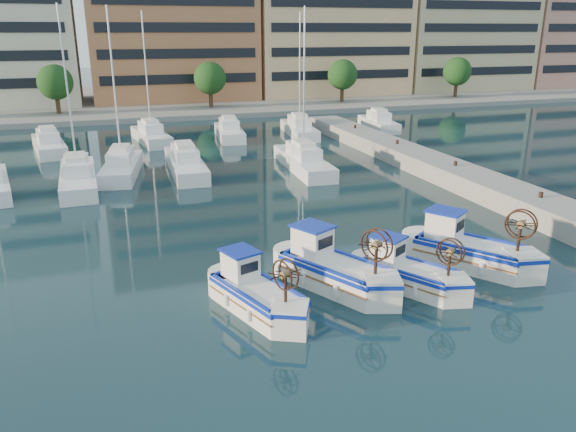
{
  "coord_description": "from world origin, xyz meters",
  "views": [
    {
      "loc": [
        -9.55,
        -17.61,
        9.98
      ],
      "look_at": [
        -1.48,
        6.49,
        1.5
      ],
      "focal_mm": 35.0,
      "sensor_mm": 36.0,
      "label": 1
    }
  ],
  "objects_px": {
    "fishing_boat_b": "(333,268)",
    "fishing_boat_c": "(407,271)",
    "fishing_boat_d": "(468,248)",
    "fishing_boat_a": "(256,292)"
  },
  "relations": [
    {
      "from": "fishing_boat_b",
      "to": "fishing_boat_a",
      "type": "bearing_deg",
      "value": 168.02
    },
    {
      "from": "fishing_boat_a",
      "to": "fishing_boat_c",
      "type": "height_order",
      "value": "fishing_boat_a"
    },
    {
      "from": "fishing_boat_b",
      "to": "fishing_boat_c",
      "type": "height_order",
      "value": "fishing_boat_b"
    },
    {
      "from": "fishing_boat_c",
      "to": "fishing_boat_d",
      "type": "bearing_deg",
      "value": -14.61
    },
    {
      "from": "fishing_boat_d",
      "to": "fishing_boat_a",
      "type": "bearing_deg",
      "value": 151.19
    },
    {
      "from": "fishing_boat_b",
      "to": "fishing_boat_d",
      "type": "xyz_separation_m",
      "value": [
        6.43,
        0.05,
        0.0
      ]
    },
    {
      "from": "fishing_boat_a",
      "to": "fishing_boat_c",
      "type": "bearing_deg",
      "value": -19.83
    },
    {
      "from": "fishing_boat_b",
      "to": "fishing_boat_d",
      "type": "relative_size",
      "value": 1.01
    },
    {
      "from": "fishing_boat_b",
      "to": "fishing_boat_c",
      "type": "distance_m",
      "value": 3.0
    },
    {
      "from": "fishing_boat_b",
      "to": "fishing_boat_c",
      "type": "xyz_separation_m",
      "value": [
        2.82,
        -1.01,
        -0.13
      ]
    }
  ]
}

